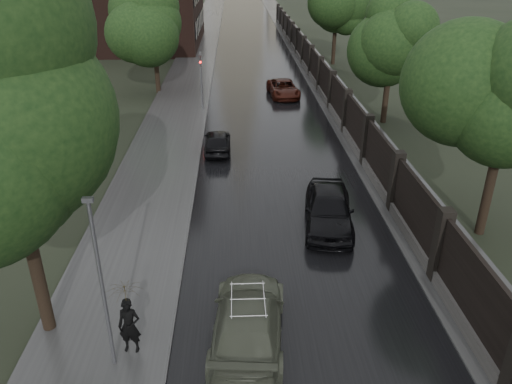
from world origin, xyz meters
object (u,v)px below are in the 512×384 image
tree_right_b (392,43)px  car_right_far (283,89)px  traffic_light (201,76)px  volga_sedan (248,321)px  tree_right_a (507,112)px  car_right_near (329,209)px  tree_right_c (336,10)px  tree_left_near (2,122)px  tree_left_far (153,22)px  pedestrian_umbrella (126,299)px  lamp_post (102,286)px  hatchback_left (217,141)px

tree_right_b → car_right_far: bearing=132.5°
traffic_light → tree_right_b: bearing=-14.2°
volga_sedan → tree_right_a: bearing=-143.7°
car_right_near → tree_right_a: bearing=-0.3°
tree_right_b → volga_sedan: bearing=-115.3°
tree_right_c → volga_sedan: size_ratio=1.42×
tree_left_near → volga_sedan: (5.80, -0.64, -5.70)m
car_right_near → car_right_far: size_ratio=1.05×
tree_left_far → car_right_far: (9.60, -1.55, -4.63)m
pedestrian_umbrella → traffic_light: bearing=94.3°
tree_right_b → lamp_post: bearing=-122.2°
tree_right_a → lamp_post: tree_right_a is taller
tree_right_a → hatchback_left: size_ratio=1.97×
tree_left_near → traffic_light: (3.30, 21.99, -4.02)m
car_right_far → pedestrian_umbrella: 27.32m
tree_right_a → lamp_post: bearing=-153.3°
lamp_post → car_right_far: bearing=75.4°
tree_right_b → tree_right_c: bearing=90.0°
tree_right_b → car_right_near: 15.05m
lamp_post → tree_left_far: bearing=95.2°
lamp_post → car_right_far: 27.92m
car_right_far → lamp_post: bearing=-110.0°
car_right_near → tree_right_b: bearing=73.4°
tree_right_a → tree_right_b: same height
car_right_far → pedestrian_umbrella: size_ratio=1.68×
tree_left_near → hatchback_left: size_ratio=2.57×
traffic_light → hatchback_left: bearing=-80.9°
tree_left_far → hatchback_left: (4.94, -12.78, -4.63)m
traffic_light → pedestrian_umbrella: bearing=-91.8°
tree_right_b → car_right_near: size_ratio=1.51×
tree_right_c → hatchback_left: tree_right_c is taller
lamp_post → car_right_near: 10.29m
car_right_near → pedestrian_umbrella: 9.57m
traffic_light → car_right_near: (5.90, -16.20, -1.61)m
tree_right_a → pedestrian_umbrella: tree_right_a is taller
lamp_post → traffic_light: lamp_post is taller
tree_right_c → pedestrian_umbrella: size_ratio=2.68×
tree_right_a → volga_sedan: (-9.30, -5.64, -4.23)m
lamp_post → pedestrian_umbrella: lamp_post is taller
tree_left_far → pedestrian_umbrella: 28.39m
car_right_near → pedestrian_umbrella: size_ratio=1.77×
volga_sedan → car_right_far: volga_sedan is taller
tree_left_far → traffic_light: size_ratio=1.85×
tree_right_b → car_right_near: (-5.90, -13.20, -4.16)m
car_right_near → tree_left_far: bearing=121.8°
volga_sedan → hatchback_left: 14.92m
tree_right_c → car_right_far: tree_right_c is taller
tree_left_far → tree_right_c: (15.50, 10.00, -0.29)m
hatchback_left → traffic_light: bearing=-81.8°
car_right_near → traffic_light: bearing=117.5°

